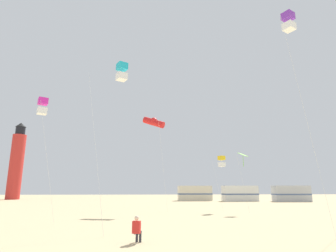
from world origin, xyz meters
TOP-DOWN VIEW (x-y plane):
  - kite_flyer_standing at (0.10, 6.22)m, footprint 0.42×0.55m
  - kite_tube_scarlet at (0.96, 21.91)m, footprint 2.77×2.41m
  - kite_box_cyan at (-1.28, 10.07)m, footprint 2.59×2.59m
  - kite_diamond_lime at (10.00, 20.65)m, footprint 1.29×1.29m
  - kite_box_magenta at (-6.86, 12.15)m, footprint 1.78×1.78m
  - kite_box_gold at (8.26, 22.42)m, footprint 1.36×1.36m
  - kite_box_violet at (8.83, 7.65)m, footprint 1.57×1.27m
  - lighthouse_distant at (-28.61, 55.76)m, footprint 2.80×2.80m
  - rv_van_cream at (9.32, 47.60)m, footprint 6.51×2.54m
  - rv_van_white at (17.33, 44.87)m, footprint 6.59×2.78m
  - rv_van_silver at (26.15, 42.91)m, footprint 6.45×2.37m

SIDE VIEW (x-z plane):
  - kite_flyer_standing at x=0.10m, z-range 0.03..1.19m
  - rv_van_cream at x=9.32m, z-range -0.01..2.79m
  - rv_van_white at x=17.33m, z-range -0.01..2.79m
  - rv_van_silver at x=26.15m, z-range -0.01..2.79m
  - kite_box_gold at x=8.26m, z-range 2.28..8.01m
  - kite_diamond_lime at x=10.00m, z-range 2.55..8.41m
  - lighthouse_distant at x=-28.61m, z-range -0.56..16.24m
  - kite_box_magenta at x=-6.86m, z-range 3.64..12.09m
  - kite_tube_scarlet at x=0.96m, z-range 4.26..14.19m
  - kite_box_cyan at x=-1.28m, z-range 4.53..14.78m
  - kite_box_violet at x=8.83m, z-range 5.75..18.46m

